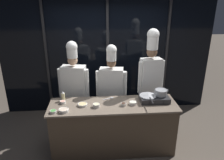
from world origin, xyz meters
TOP-DOWN VIEW (x-y plane):
  - ground_plane at (0.00, 0.00)m, footprint 24.00×24.00m
  - window_wall_back at (0.00, 1.56)m, footprint 4.82×0.09m
  - demo_counter at (0.00, 0.00)m, footprint 2.19×0.67m
  - portable_stove at (0.73, 0.08)m, footprint 0.50×0.34m
  - frying_pan at (0.62, 0.07)m, footprint 0.30×0.52m
  - stock_pot at (0.85, 0.08)m, footprint 0.24×0.21m
  - squeeze_bottle_oil at (-0.87, 0.21)m, footprint 0.06×0.06m
  - prep_bowl_ginger at (-0.52, -0.01)m, footprint 0.16×0.16m
  - prep_bowl_noodles at (-0.29, -0.07)m, footprint 0.12×0.12m
  - prep_bowl_soy_glaze at (0.17, -0.06)m, footprint 0.09×0.09m
  - prep_bowl_bean_sprouts at (0.34, -0.03)m, footprint 0.12×0.12m
  - prep_bowl_scallions at (-0.97, -0.21)m, footprint 0.10×0.10m
  - prep_bowl_chicken at (-0.81, -0.19)m, footprint 0.16×0.16m
  - prep_bowl_shrimp at (-0.86, 0.10)m, footprint 0.10×0.10m
  - serving_spoon_slotted at (-0.04, 0.23)m, footprint 0.21×0.11m
  - chef_head at (-0.71, 0.64)m, footprint 0.59×0.30m
  - chef_sous at (0.02, 0.65)m, footprint 0.60×0.30m
  - chef_line at (0.79, 0.63)m, footprint 0.52×0.26m

SIDE VIEW (x-z plane):
  - ground_plane at x=0.00m, z-range 0.00..0.00m
  - demo_counter at x=0.00m, z-range 0.00..0.91m
  - serving_spoon_slotted at x=-0.04m, z-range 0.91..0.92m
  - prep_bowl_ginger at x=-0.52m, z-range 0.91..0.95m
  - prep_bowl_scallions at x=-0.97m, z-range 0.91..0.95m
  - prep_bowl_soy_glaze at x=0.17m, z-range 0.91..0.96m
  - prep_bowl_shrimp at x=-0.86m, z-range 0.91..0.96m
  - prep_bowl_chicken at x=-0.81m, z-range 0.91..0.96m
  - prep_bowl_bean_sprouts at x=0.34m, z-range 0.91..0.96m
  - prep_bowl_noodles at x=-0.29m, z-range 0.91..0.97m
  - portable_stove at x=0.73m, z-range 0.90..1.01m
  - squeeze_bottle_oil at x=-0.87m, z-range 0.90..1.09m
  - chef_sous at x=0.02m, z-range 0.11..1.92m
  - frying_pan at x=0.62m, z-range 1.01..1.05m
  - stock_pot at x=0.85m, z-range 1.01..1.12m
  - chef_head at x=-0.71m, z-range 0.14..2.02m
  - chef_line at x=0.79m, z-range 0.20..2.29m
  - window_wall_back at x=0.00m, z-range 0.00..2.70m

